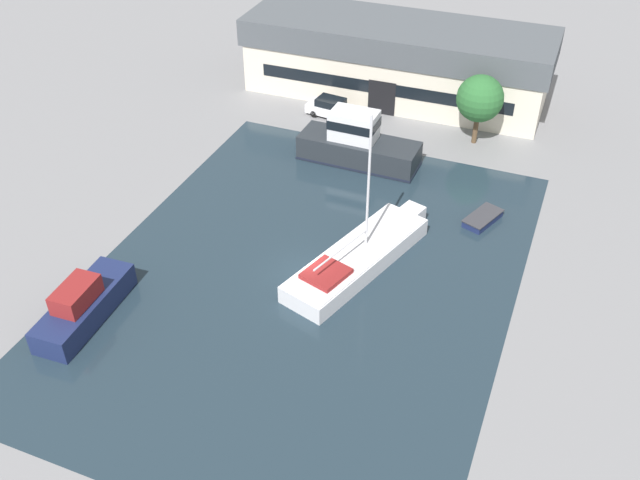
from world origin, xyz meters
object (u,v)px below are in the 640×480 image
small_dinghy (483,218)px  cabin_boat (83,305)px  sailboat_moored (359,257)px  motor_cruiser (357,144)px  quay_tree_near_building (480,99)px  warehouse_building (397,59)px  parked_car (332,108)px

small_dinghy → cabin_boat: size_ratio=0.47×
small_dinghy → sailboat_moored: bearing=-108.6°
motor_cruiser → quay_tree_near_building: bearing=-49.9°
warehouse_building → quay_tree_near_building: 10.60m
warehouse_building → motor_cruiser: bearing=-87.1°
quay_tree_near_building → motor_cruiser: quay_tree_near_building is taller
quay_tree_near_building → motor_cruiser: 10.35m
warehouse_building → small_dinghy: size_ratio=7.82×
motor_cruiser → cabin_boat: bearing=159.8°
quay_tree_near_building → small_dinghy: 11.74m
cabin_boat → motor_cruiser: bearing=66.4°
motor_cruiser → small_dinghy: (10.72, -4.41, -1.23)m
quay_tree_near_building → sailboat_moored: (-3.41, -18.46, -3.17)m
quay_tree_near_building → motor_cruiser: bearing=-140.7°
small_dinghy → cabin_boat: cabin_boat is taller
warehouse_building → parked_car: size_ratio=5.83×
motor_cruiser → cabin_boat: 24.14m
quay_tree_near_building → sailboat_moored: 19.04m
parked_car → motor_cruiser: motor_cruiser is taller
warehouse_building → quay_tree_near_building: (8.63, -6.13, 0.53)m
parked_car → sailboat_moored: size_ratio=0.36×
sailboat_moored → parked_car: bearing=133.2°
quay_tree_near_building → motor_cruiser: (-7.80, -6.38, -2.35)m
warehouse_building → small_dinghy: 20.71m
small_dinghy → warehouse_building: bearing=145.3°
warehouse_building → cabin_boat: (-7.81, -35.05, -2.34)m
parked_car → warehouse_building: bearing=156.3°
warehouse_building → cabin_boat: 35.98m
warehouse_building → motor_cruiser: 12.67m
parked_car → cabin_boat: bearing=-1.4°
parked_car → cabin_boat: size_ratio=0.63×
motor_cruiser → sailboat_moored: bearing=-159.2°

